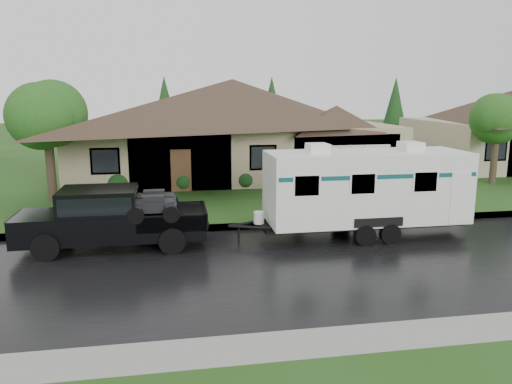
# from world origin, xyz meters

# --- Properties ---
(ground) EXTENTS (140.00, 140.00, 0.00)m
(ground) POSITION_xyz_m (0.00, 0.00, 0.00)
(ground) COLOR #264A17
(ground) RESTS_ON ground
(road) EXTENTS (140.00, 8.00, 0.01)m
(road) POSITION_xyz_m (0.00, -2.00, 0.01)
(road) COLOR black
(road) RESTS_ON ground
(curb) EXTENTS (140.00, 0.50, 0.15)m
(curb) POSITION_xyz_m (0.00, 2.25, 0.07)
(curb) COLOR gray
(curb) RESTS_ON ground
(lawn) EXTENTS (140.00, 26.00, 0.15)m
(lawn) POSITION_xyz_m (0.00, 15.00, 0.07)
(lawn) COLOR #264A17
(lawn) RESTS_ON ground
(house_main) EXTENTS (19.44, 10.80, 6.90)m
(house_main) POSITION_xyz_m (2.29, 13.84, 3.59)
(house_main) COLOR #9B8C69
(house_main) RESTS_ON lawn
(tree_left_green) EXTENTS (3.48, 3.48, 5.75)m
(tree_left_green) POSITION_xyz_m (-7.08, 7.86, 4.14)
(tree_left_green) COLOR #382B1E
(tree_left_green) RESTS_ON lawn
(tree_right_green) EXTENTS (2.96, 2.96, 4.91)m
(tree_right_green) POSITION_xyz_m (15.43, 8.35, 3.55)
(tree_right_green) COLOR #382B1E
(tree_right_green) RESTS_ON lawn
(shrub_row) EXTENTS (13.60, 1.00, 1.00)m
(shrub_row) POSITION_xyz_m (2.00, 9.30, 0.65)
(shrub_row) COLOR #143814
(shrub_row) RESTS_ON lawn
(pickup_truck) EXTENTS (5.99, 2.28, 2.00)m
(pickup_truck) POSITION_xyz_m (-3.78, 0.67, 1.07)
(pickup_truck) COLOR black
(pickup_truck) RESTS_ON ground
(travel_trailer) EXTENTS (7.39, 2.60, 3.31)m
(travel_trailer) POSITION_xyz_m (5.03, 0.67, 1.76)
(travel_trailer) COLOR white
(travel_trailer) RESTS_ON ground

